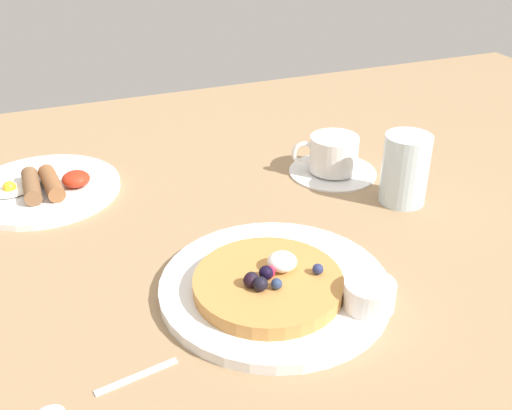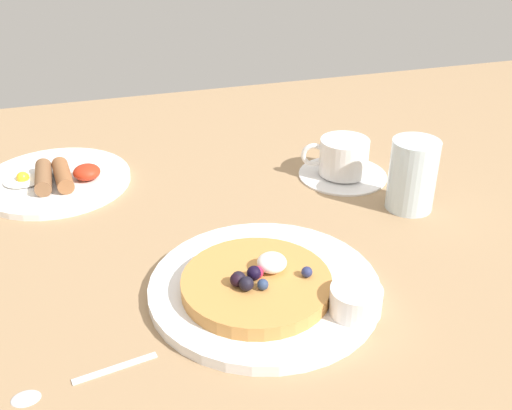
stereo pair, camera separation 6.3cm
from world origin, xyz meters
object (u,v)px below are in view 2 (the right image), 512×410
object	(u,v)px
teaspoon	(59,386)
water_glass	(412,175)
breakfast_plate	(56,181)
pancake_plate	(264,288)
syrup_ramekin	(356,300)
coffee_saucer	(343,174)
coffee_cup	(343,156)

from	to	relation	value
teaspoon	water_glass	size ratio (longest dim) A/B	1.35
breakfast_plate	teaspoon	bearing A→B (deg)	-90.15
pancake_plate	teaspoon	bearing A→B (deg)	-159.85
pancake_plate	syrup_ramekin	size ratio (longest dim) A/B	4.75
coffee_saucer	syrup_ramekin	bearing A→B (deg)	-111.77
teaspoon	pancake_plate	bearing A→B (deg)	20.15
pancake_plate	coffee_saucer	xyz separation A→B (m)	(0.22, 0.26, -0.00)
water_glass	coffee_saucer	bearing A→B (deg)	112.91
syrup_ramekin	breakfast_plate	bearing A→B (deg)	125.48
pancake_plate	breakfast_plate	bearing A→B (deg)	122.93
breakfast_plate	water_glass	size ratio (longest dim) A/B	2.21
coffee_saucer	coffee_cup	distance (m)	0.03
syrup_ramekin	water_glass	world-z (taller)	water_glass
coffee_cup	water_glass	xyz separation A→B (m)	(0.05, -0.12, 0.02)
coffee_saucer	coffee_cup	bearing A→B (deg)	163.91
coffee_saucer	teaspoon	xyz separation A→B (m)	(-0.46, -0.35, -0.00)
breakfast_plate	coffee_saucer	world-z (taller)	breakfast_plate
breakfast_plate	coffee_cup	bearing A→B (deg)	-13.23
pancake_plate	coffee_saucer	distance (m)	0.34
water_glass	syrup_ramekin	bearing A→B (deg)	-131.03
coffee_cup	water_glass	size ratio (longest dim) A/B	1.01
teaspoon	water_glass	bearing A→B (deg)	23.83
breakfast_plate	coffee_saucer	bearing A→B (deg)	-13.24
pancake_plate	breakfast_plate	xyz separation A→B (m)	(-0.24, 0.37, -0.00)
syrup_ramekin	coffee_cup	distance (m)	0.37
breakfast_plate	coffee_saucer	size ratio (longest dim) A/B	1.64
breakfast_plate	teaspoon	distance (m)	0.45
breakfast_plate	coffee_saucer	xyz separation A→B (m)	(0.45, -0.11, -0.00)
pancake_plate	water_glass	distance (m)	0.30
syrup_ramekin	breakfast_plate	size ratio (longest dim) A/B	0.25
pancake_plate	syrup_ramekin	distance (m)	0.12
teaspoon	water_glass	world-z (taller)	water_glass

